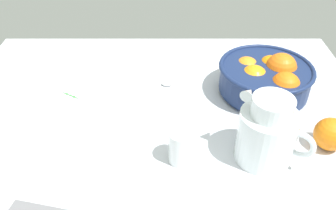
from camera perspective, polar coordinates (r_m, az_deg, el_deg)
name	(u,v)px	position (r cm, az deg, el deg)	size (l,w,h in cm)	color
ground_plane	(163,131)	(91.56, -0.85, -4.18)	(114.16, 97.71, 3.00)	silver
fruit_bowl	(267,78)	(102.95, 15.44, 4.24)	(25.91, 25.91, 11.73)	navy
juice_pitcher	(268,136)	(81.38, 15.62, -4.85)	(15.76, 12.79, 17.16)	white
juice_glass	(183,148)	(79.63, 2.34, -6.91)	(5.74, 5.74, 8.21)	white
loose_orange_0	(332,135)	(90.78, 24.73, -4.30)	(7.75, 7.75, 7.75)	orange
spoon	(156,83)	(105.93, -1.97, 3.58)	(15.86, 4.31, 1.00)	silver
herb_sprig_1	(72,95)	(104.68, -15.06, 1.59)	(4.82, 3.07, 0.75)	#3B903A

